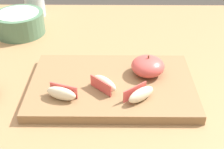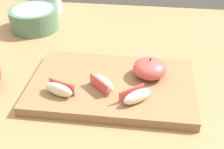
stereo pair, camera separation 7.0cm
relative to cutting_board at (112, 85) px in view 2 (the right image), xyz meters
The scene contains 7 objects.
dining_table 0.16m from the cutting_board, 63.29° to the left, with size 1.27×0.87×0.74m.
cutting_board is the anchor object (origin of this frame).
apple_half_skin_up 0.10m from the cutting_board, 21.95° to the left, with size 0.08×0.08×0.05m.
apple_wedge_back 0.04m from the cutting_board, 120.79° to the right, with size 0.06×0.06×0.03m.
apple_wedge_left 0.09m from the cutting_board, 47.34° to the right, with size 0.07×0.06×0.03m.
apple_wedge_right 0.13m from the cutting_board, 148.98° to the right, with size 0.07×0.04×0.03m.
ceramic_fruit_bowl 0.41m from the cutting_board, 134.39° to the left, with size 0.15×0.15×0.07m.
Camera 2 is at (0.03, -0.68, 1.17)m, focal length 49.55 mm.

